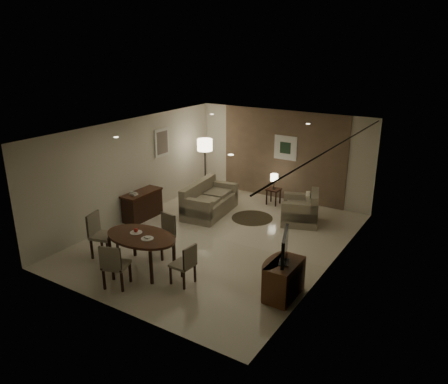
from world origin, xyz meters
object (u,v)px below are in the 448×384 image
Objects in this scene: armchair at (300,207)px; side_table at (273,196)px; floor_lamp at (205,168)px; tv_cabinet at (284,280)px; console_desk at (142,205)px; chair_left at (104,235)px; sofa at (210,199)px; dining_table at (142,252)px; chair_far at (162,236)px; chair_near at (116,264)px; chair_right at (183,264)px.

side_table is at bearing -146.55° from armchair.
tv_cabinet is at bearing -41.10° from floor_lamp.
tv_cabinet is 3.67m from armchair.
armchair is at bearing 108.22° from tv_cabinet.
console_desk is 2.28m from chair_left.
chair_left reaches higher than sofa.
dining_table is 0.72m from chair_far.
tv_cabinet is 0.96× the size of chair_near.
chair_far is at bearing 178.43° from tv_cabinet.
console_desk is 2.86m from dining_table.
floor_lamp is at bearing 79.92° from console_desk.
side_table is (0.57, 5.78, -0.23)m from chair_near.
chair_right reaches higher than tv_cabinet.
console_desk is 0.66× the size of floor_lamp.
tv_cabinet is at bearing 5.64° from chair_far.
sofa is 3.90× the size of side_table.
console_desk is at bearing -131.37° from side_table.
chair_left is at bearing -85.26° from floor_lamp.
chair_right is (2.19, -0.00, -0.08)m from chair_left.
chair_right reaches higher than side_table.
chair_near is at bearing -79.14° from chair_far.
console_desk is at bearing 150.04° from chair_far.
chair_left is 1.03× the size of armchair.
armchair is 3.38m from floor_lamp.
tv_cabinet is 4.14m from chair_left.
armchair is 2.06× the size of side_table.
sofa is at bearing 43.28° from console_desk.
floor_lamp is at bearing 138.90° from tv_cabinet.
chair_near is (1.96, -2.90, 0.09)m from console_desk.
armchair is (0.75, 4.12, 0.01)m from chair_right.
chair_right is at bearing -162.91° from chair_near.
sofa is at bearing 108.13° from chair_far.
tv_cabinet is at bearing -17.05° from console_desk.
side_table is (0.62, 5.00, -0.15)m from dining_table.
chair_near is at bearing -40.10° from armchair.
armchair is at bearing -51.36° from chair_left.
chair_near is at bearing -178.88° from sofa.
sofa is at bearing -100.99° from chair_near.
tv_cabinet is 0.96× the size of chair_far.
chair_near is at bearing -51.03° from chair_right.
dining_table is 1.75× the size of chair_near.
tv_cabinet is (4.89, -1.50, -0.03)m from console_desk.
chair_left is (-1.12, -0.01, 0.12)m from dining_table.
tv_cabinet is 0.50× the size of floor_lamp.
tv_cabinet is 0.90× the size of chair_left.
chair_far reaches higher than tv_cabinet.
dining_table is 4.50m from armchair.
side_table is at bearing 118.28° from tv_cabinet.
dining_table is 3.45m from sofa.
chair_right is 0.47× the size of floor_lamp.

